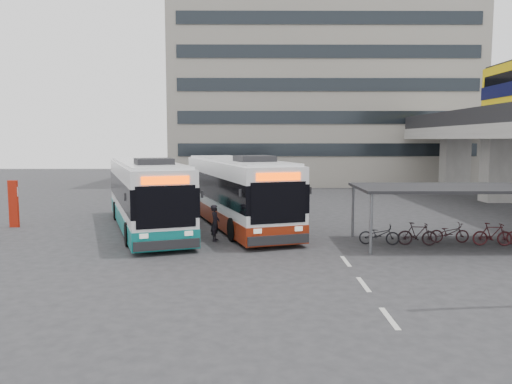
{
  "coord_description": "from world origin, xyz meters",
  "views": [
    {
      "loc": [
        -0.98,
        -18.28,
        4.54
      ],
      "look_at": [
        -0.83,
        5.89,
        2.0
      ],
      "focal_mm": 35.0,
      "sensor_mm": 36.0,
      "label": 1
    }
  ],
  "objects": [
    {
      "name": "bike_shelter",
      "position": [
        8.47,
        3.0,
        1.44
      ],
      "size": [
        10.0,
        4.0,
        2.54
      ],
      "color": "#595B60",
      "rests_on": "ground"
    },
    {
      "name": "pedestrian",
      "position": [
        -2.68,
        3.84,
        0.82
      ],
      "size": [
        0.46,
        0.64,
        1.64
      ],
      "primitive_type": "imported",
      "rotation": [
        0.0,
        0.0,
        1.45
      ],
      "color": "black",
      "rests_on": "ground"
    },
    {
      "name": "sign_totem_north",
      "position": [
        -13.42,
        7.46,
        1.27
      ],
      "size": [
        0.53,
        0.22,
        2.45
      ],
      "rotation": [
        0.0,
        0.0,
        -0.12
      ],
      "color": "#A21A0A",
      "rests_on": "ground"
    },
    {
      "name": "ground",
      "position": [
        0.0,
        0.0,
        0.0
      ],
      "size": [
        120.0,
        120.0,
        0.0
      ],
      "primitive_type": "plane",
      "color": "#28282B",
      "rests_on": "ground"
    },
    {
      "name": "bus_main",
      "position": [
        -1.88,
        8.02,
        1.77
      ],
      "size": [
        6.53,
        13.09,
        3.8
      ],
      "rotation": [
        0.0,
        0.0,
        0.31
      ],
      "color": "white",
      "rests_on": "ground"
    },
    {
      "name": "bus_teal",
      "position": [
        -6.42,
        6.92,
        1.72
      ],
      "size": [
        6.67,
        12.75,
        3.71
      ],
      "rotation": [
        0.0,
        0.0,
        0.33
      ],
      "color": "white",
      "rests_on": "ground"
    },
    {
      "name": "road_markings",
      "position": [
        2.5,
        -3.0,
        0.01
      ],
      "size": [
        0.15,
        7.6,
        0.01
      ],
      "color": "beige",
      "rests_on": "ground"
    },
    {
      "name": "office_block",
      "position": [
        6.0,
        36.0,
        12.5
      ],
      "size": [
        30.0,
        15.0,
        25.0
      ],
      "primitive_type": "cube",
      "color": "gray",
      "rests_on": "ground"
    }
  ]
}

